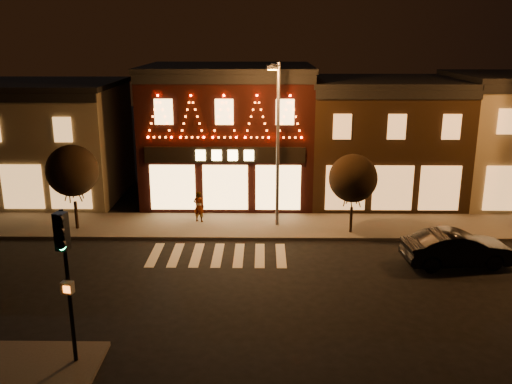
{
  "coord_description": "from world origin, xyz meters",
  "views": [
    {
      "loc": [
        2.12,
        -20.67,
        10.17
      ],
      "look_at": [
        1.82,
        4.0,
        3.13
      ],
      "focal_mm": 39.22,
      "sensor_mm": 36.0,
      "label": 1
    }
  ],
  "objects_px": {
    "dark_sedan": "(457,249)",
    "pedestrian": "(199,207)",
    "traffic_signal_near": "(65,258)",
    "streetlamp_mid": "(277,133)"
  },
  "relations": [
    {
      "from": "streetlamp_mid",
      "to": "dark_sedan",
      "type": "bearing_deg",
      "value": -42.21
    },
    {
      "from": "streetlamp_mid",
      "to": "traffic_signal_near",
      "type": "bearing_deg",
      "value": -128.39
    },
    {
      "from": "traffic_signal_near",
      "to": "pedestrian",
      "type": "height_order",
      "value": "traffic_signal_near"
    },
    {
      "from": "streetlamp_mid",
      "to": "dark_sedan",
      "type": "height_order",
      "value": "streetlamp_mid"
    },
    {
      "from": "traffic_signal_near",
      "to": "dark_sedan",
      "type": "xyz_separation_m",
      "value": [
        14.7,
        8.25,
        -2.9
      ]
    },
    {
      "from": "dark_sedan",
      "to": "pedestrian",
      "type": "xyz_separation_m",
      "value": [
        -12.3,
        5.53,
        0.21
      ]
    },
    {
      "from": "traffic_signal_near",
      "to": "dark_sedan",
      "type": "bearing_deg",
      "value": 39.91
    },
    {
      "from": "dark_sedan",
      "to": "pedestrian",
      "type": "bearing_deg",
      "value": 59.95
    },
    {
      "from": "streetlamp_mid",
      "to": "pedestrian",
      "type": "height_order",
      "value": "streetlamp_mid"
    },
    {
      "from": "dark_sedan",
      "to": "pedestrian",
      "type": "relative_size",
      "value": 2.83
    }
  ]
}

